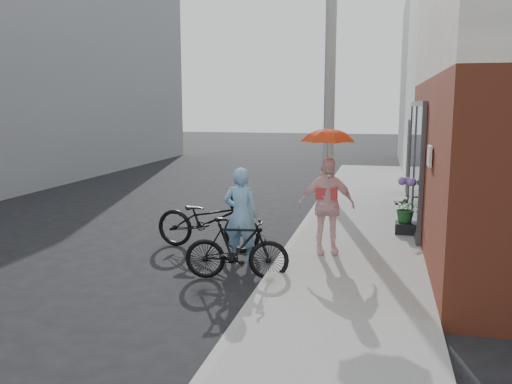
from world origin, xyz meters
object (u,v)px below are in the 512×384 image
(officer, at_px, (241,215))
(utility_pole, at_px, (330,67))
(bike_right, at_px, (237,249))
(planter, at_px, (406,228))
(bike_left, at_px, (208,220))
(kimono_woman, at_px, (326,206))

(officer, bearing_deg, utility_pole, -96.81)
(bike_right, bearing_deg, planter, -47.91)
(bike_left, relative_size, planter, 5.07)
(utility_pole, relative_size, bike_left, 3.51)
(officer, distance_m, bike_left, 1.06)
(officer, distance_m, planter, 3.53)
(utility_pole, height_order, kimono_woman, utility_pole)
(bike_right, distance_m, planter, 3.98)
(utility_pole, bearing_deg, bike_left, -107.42)
(bike_right, bearing_deg, kimono_woman, -50.02)
(bike_left, bearing_deg, planter, -59.14)
(officer, xyz_separation_m, kimono_woman, (1.34, 0.46, 0.14))
(bike_left, xyz_separation_m, kimono_woman, (2.12, -0.20, 0.40))
(planter, bearing_deg, bike_left, -156.00)
(officer, relative_size, bike_right, 1.02)
(officer, distance_m, kimono_woman, 1.42)
(utility_pole, height_order, officer, utility_pole)
(officer, relative_size, bike_left, 0.79)
(bike_left, bearing_deg, kimono_woman, -88.46)
(kimono_woman, bearing_deg, utility_pole, 78.72)
(utility_pole, xyz_separation_m, bike_right, (-0.66, -6.66, -3.03))
(bike_left, bearing_deg, utility_pole, -10.55)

